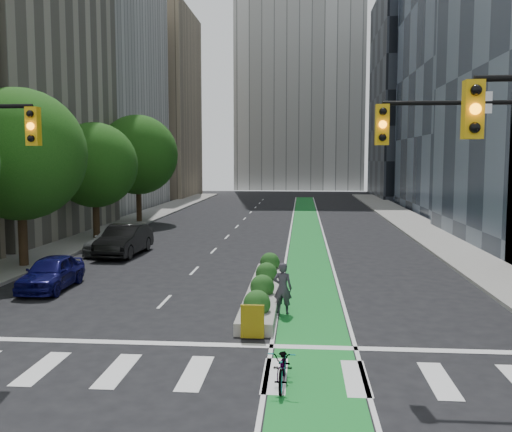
% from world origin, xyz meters
% --- Properties ---
extents(ground, '(160.00, 160.00, 0.00)m').
position_xyz_m(ground, '(0.00, 0.00, 0.00)').
color(ground, black).
rests_on(ground, ground).
extents(sidewalk_left, '(3.60, 90.00, 0.15)m').
position_xyz_m(sidewalk_left, '(-11.80, 25.00, 0.07)').
color(sidewalk_left, gray).
rests_on(sidewalk_left, ground).
extents(sidewalk_right, '(3.60, 90.00, 0.15)m').
position_xyz_m(sidewalk_right, '(11.80, 25.00, 0.07)').
color(sidewalk_right, gray).
rests_on(sidewalk_right, ground).
extents(bike_lane_paint, '(2.20, 70.00, 0.01)m').
position_xyz_m(bike_lane_paint, '(3.00, 30.00, 0.01)').
color(bike_lane_paint, '#167C2A').
rests_on(bike_lane_paint, ground).
extents(building_tan_far, '(14.00, 16.00, 26.00)m').
position_xyz_m(building_tan_far, '(-20.00, 66.00, 13.00)').
color(building_tan_far, tan).
rests_on(building_tan_far, ground).
extents(building_glass_far, '(14.00, 24.00, 42.00)m').
position_xyz_m(building_glass_far, '(21.00, 45.00, 21.00)').
color(building_glass_far, '#19212D').
rests_on(building_glass_far, ground).
extents(building_dark_end, '(14.00, 18.00, 28.00)m').
position_xyz_m(building_dark_end, '(20.00, 68.00, 14.00)').
color(building_dark_end, black).
rests_on(building_dark_end, ground).
extents(tree_mid, '(6.40, 6.40, 8.78)m').
position_xyz_m(tree_mid, '(-11.00, 12.00, 5.57)').
color(tree_mid, black).
rests_on(tree_mid, ground).
extents(tree_midfar, '(5.60, 5.60, 7.76)m').
position_xyz_m(tree_midfar, '(-11.00, 22.00, 4.95)').
color(tree_midfar, black).
rests_on(tree_midfar, ground).
extents(tree_far, '(6.60, 6.60, 9.00)m').
position_xyz_m(tree_far, '(-11.00, 32.00, 5.69)').
color(tree_far, black).
rests_on(tree_far, ground).
extents(median_planter, '(1.20, 10.26, 1.10)m').
position_xyz_m(median_planter, '(1.20, 7.04, 0.37)').
color(median_planter, gray).
rests_on(median_planter, ground).
extents(bicycle, '(0.68, 1.82, 0.95)m').
position_xyz_m(bicycle, '(2.22, -1.57, 0.47)').
color(bicycle, gray).
rests_on(bicycle, ground).
extents(cyclist, '(0.73, 0.56, 1.80)m').
position_xyz_m(cyclist, '(2.00, 4.72, 0.90)').
color(cyclist, '#34313A').
rests_on(cyclist, ground).
extents(parked_car_left_near, '(1.77, 4.16, 1.40)m').
position_xyz_m(parked_car_left_near, '(-7.63, 7.65, 0.70)').
color(parked_car_left_near, '#0D0D50').
rests_on(parked_car_left_near, ground).
extents(parked_car_left_mid, '(2.01, 5.24, 1.70)m').
position_xyz_m(parked_car_left_mid, '(-7.23, 16.09, 0.85)').
color(parked_car_left_mid, black).
rests_on(parked_car_left_mid, ground).
extents(parked_car_left_far, '(2.60, 5.12, 1.43)m').
position_xyz_m(parked_car_left_far, '(-8.05, 16.90, 0.71)').
color(parked_car_left_far, '#5C5F61').
rests_on(parked_car_left_far, ground).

